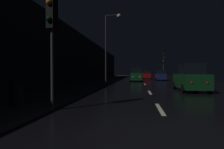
% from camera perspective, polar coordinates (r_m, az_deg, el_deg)
% --- Properties ---
extents(ground, '(25.05, 84.00, 0.02)m').
position_cam_1_polar(ground, '(28.55, 10.24, -2.19)').
color(ground, black).
extents(sidewalk_left, '(4.40, 84.00, 0.15)m').
position_cam_1_polar(sidewalk_left, '(29.04, -2.34, -1.96)').
color(sidewalk_left, '#28282B').
rests_on(sidewalk_left, ground).
extents(building_facade_left, '(0.80, 63.00, 6.77)m').
position_cam_1_polar(building_facade_left, '(26.32, -9.37, 4.95)').
color(building_facade_left, black).
rests_on(building_facade_left, ground).
extents(lane_centerline, '(0.16, 22.33, 0.01)m').
position_cam_1_polar(lane_centerline, '(17.06, 11.45, -4.15)').
color(lane_centerline, beige).
rests_on(lane_centerline, ground).
extents(traffic_light_far_right, '(0.32, 0.46, 5.16)m').
position_cam_1_polar(traffic_light_far_right, '(33.95, 16.82, 4.65)').
color(traffic_light_far_right, '#38383A').
rests_on(traffic_light_far_right, ground).
extents(traffic_light_near_left, '(0.35, 0.48, 5.03)m').
position_cam_1_polar(traffic_light_near_left, '(7.26, -19.49, 18.33)').
color(traffic_light_near_left, '#38383A').
rests_on(traffic_light_near_left, ground).
extents(streetlamp_overhead, '(1.70, 0.44, 7.62)m').
position_cam_1_polar(streetlamp_overhead, '(18.56, -0.68, 11.79)').
color(streetlamp_overhead, '#2D2D30').
rests_on(streetlamp_overhead, ground).
extents(trash_bin_curbside, '(0.55, 0.55, 0.93)m').
position_cam_1_polar(trash_bin_curbside, '(7.78, -29.12, -5.61)').
color(trash_bin_curbside, black).
rests_on(trash_bin_curbside, sidewalk_left).
extents(car_approaching_headlights, '(2.02, 4.38, 2.21)m').
position_cam_1_polar(car_approaching_headlights, '(27.93, 8.16, -0.16)').
color(car_approaching_headlights, '#0F3819').
rests_on(car_approaching_headlights, ground).
extents(car_distant_taillights, '(1.75, 3.79, 1.91)m').
position_cam_1_polar(car_distant_taillights, '(38.40, 11.54, -0.12)').
color(car_distant_taillights, maroon).
rests_on(car_distant_taillights, ground).
extents(car_parked_right_near, '(1.97, 4.26, 2.14)m').
position_cam_1_polar(car_parked_right_near, '(14.72, 24.70, -1.20)').
color(car_parked_right_near, '#0F3819').
rests_on(car_parked_right_near, ground).
extents(car_parked_right_far, '(1.77, 3.84, 1.93)m').
position_cam_1_polar(car_parked_right_far, '(31.85, 15.88, -0.29)').
color(car_parked_right_far, '#141E51').
rests_on(car_parked_right_far, ground).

